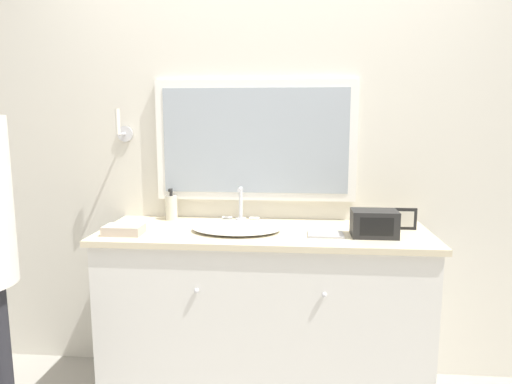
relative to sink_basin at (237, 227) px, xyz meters
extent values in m
cube|color=silver|center=(0.14, 0.34, 0.34)|extent=(8.00, 0.06, 2.55)
cube|color=white|center=(0.07, 0.29, 0.43)|extent=(1.12, 0.04, 0.67)
cube|color=#9EA8B2|center=(0.07, 0.27, 0.43)|extent=(1.03, 0.01, 0.58)
cylinder|color=silver|center=(-0.68, 0.30, 0.46)|extent=(0.09, 0.01, 0.09)
cylinder|color=silver|center=(-0.68, 0.25, 0.46)|extent=(0.02, 0.10, 0.02)
cylinder|color=white|center=(-0.68, 0.20, 0.53)|extent=(0.02, 0.02, 0.14)
cube|color=silver|center=(0.14, 0.02, -0.49)|extent=(1.64, 0.54, 0.89)
cube|color=beige|center=(0.14, 0.02, -0.03)|extent=(1.69, 0.58, 0.03)
sphere|color=silver|center=(-0.16, -0.26, -0.25)|extent=(0.02, 0.02, 0.02)
sphere|color=silver|center=(0.44, -0.26, -0.25)|extent=(0.02, 0.02, 0.02)
ellipsoid|color=white|center=(0.00, -0.01, 0.00)|extent=(0.46, 0.32, 0.03)
cylinder|color=silver|center=(0.00, 0.17, 0.00)|extent=(0.06, 0.06, 0.03)
cylinder|color=silver|center=(0.00, 0.17, 0.09)|extent=(0.02, 0.02, 0.17)
cylinder|color=silver|center=(0.00, 0.14, 0.18)|extent=(0.02, 0.07, 0.02)
cylinder|color=white|center=(-0.07, 0.17, 0.01)|extent=(0.05, 0.02, 0.02)
cylinder|color=white|center=(0.08, 0.17, 0.01)|extent=(0.05, 0.02, 0.02)
cylinder|color=beige|center=(-0.40, 0.23, 0.05)|extent=(0.07, 0.07, 0.14)
cylinder|color=black|center=(-0.40, 0.23, 0.14)|extent=(0.02, 0.02, 0.04)
cube|color=black|center=(-0.40, 0.22, 0.15)|extent=(0.02, 0.03, 0.01)
cube|color=black|center=(0.68, -0.05, 0.05)|extent=(0.22, 0.15, 0.13)
cube|color=black|center=(0.68, -0.12, 0.05)|extent=(0.16, 0.01, 0.09)
cube|color=black|center=(0.87, 0.10, 0.04)|extent=(0.11, 0.01, 0.11)
cube|color=beige|center=(0.87, 0.10, 0.04)|extent=(0.08, 0.00, 0.08)
cube|color=#B7A899|center=(-0.55, -0.12, 0.00)|extent=(0.19, 0.12, 0.05)
cube|color=#ADADB2|center=(0.45, -0.05, -0.01)|extent=(0.17, 0.13, 0.01)
cylinder|color=#232328|center=(-0.96, -0.55, -0.54)|extent=(0.10, 0.10, 0.80)
camera|label=1|loc=(0.30, -2.26, 0.55)|focal=32.00mm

